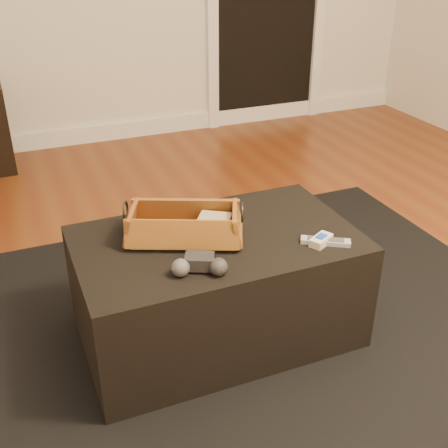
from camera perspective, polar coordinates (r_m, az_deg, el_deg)
name	(u,v)px	position (r m, az deg, el deg)	size (l,w,h in m)	color
floor	(273,385)	(2.04, 4.95, -16.02)	(5.00, 5.50, 0.01)	brown
baseboard	(106,132)	(4.30, -11.91, 9.10)	(5.00, 0.04, 0.12)	white
area_rug	(222,340)	(2.20, -0.19, -11.71)	(2.60, 2.00, 0.01)	black
ottoman	(217,287)	(2.10, -0.72, -6.37)	(1.00, 0.60, 0.42)	black
tv_remote	(178,234)	(1.97, -4.67, -1.04)	(0.21, 0.05, 0.02)	black
cloth_bundle	(215,224)	(1.99, -0.91, 0.04)	(0.11, 0.08, 0.06)	tan
wicker_basket	(184,227)	(1.97, -4.06, -0.26)	(0.45, 0.35, 0.14)	#A85825
game_controller	(200,265)	(1.78, -2.49, -4.18)	(0.19, 0.14, 0.06)	black
silver_remote	(326,241)	(1.98, 10.28, -1.73)	(0.17, 0.12, 0.02)	#B7BCC0
cream_gadget	(321,240)	(1.97, 9.83, -1.63)	(0.10, 0.08, 0.03)	beige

